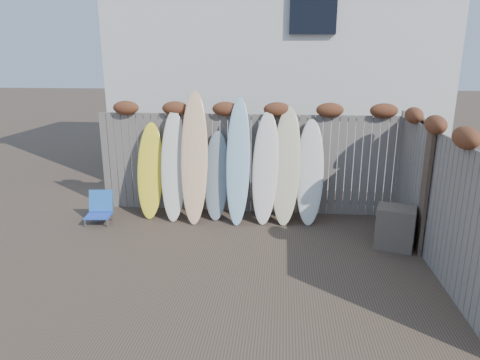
# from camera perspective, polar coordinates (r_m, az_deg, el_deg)

# --- Properties ---
(ground) EXTENTS (80.00, 80.00, 0.00)m
(ground) POSITION_cam_1_polar(r_m,az_deg,el_deg) (6.70, -1.05, -11.07)
(ground) COLOR #493A2D
(back_fence) EXTENTS (6.05, 0.28, 2.24)m
(back_fence) POSITION_cam_1_polar(r_m,az_deg,el_deg) (8.55, 1.20, 3.34)
(back_fence) COLOR slate
(back_fence) RESTS_ON ground
(right_fence) EXTENTS (0.28, 4.40, 2.24)m
(right_fence) POSITION_cam_1_polar(r_m,az_deg,el_deg) (6.86, 24.89, -1.67)
(right_fence) COLOR slate
(right_fence) RESTS_ON ground
(house) EXTENTS (8.50, 5.50, 6.33)m
(house) POSITION_cam_1_polar(r_m,az_deg,el_deg) (12.44, 4.95, 16.52)
(house) COLOR silver
(house) RESTS_ON ground
(beach_chair) EXTENTS (0.51, 0.54, 0.61)m
(beach_chair) POSITION_cam_1_polar(r_m,az_deg,el_deg) (8.63, -18.19, -3.59)
(beach_chair) COLOR blue
(beach_chair) RESTS_ON ground
(wooden_crate) EXTENTS (0.72, 0.65, 0.69)m
(wooden_crate) POSITION_cam_1_polar(r_m,az_deg,el_deg) (7.56, 19.95, -5.96)
(wooden_crate) COLOR #715D55
(wooden_crate) RESTS_ON ground
(lattice_panel) EXTENTS (0.27, 1.35, 2.04)m
(lattice_panel) POSITION_cam_1_polar(r_m,az_deg,el_deg) (7.78, 22.94, -0.45)
(lattice_panel) COLOR #3A2923
(lattice_panel) RESTS_ON ground
(surfboard_0) EXTENTS (0.56, 0.69, 1.84)m
(surfboard_0) POSITION_cam_1_polar(r_m,az_deg,el_deg) (8.60, -11.87, 1.26)
(surfboard_0) COLOR yellow
(surfboard_0) RESTS_ON ground
(surfboard_1) EXTENTS (0.55, 0.78, 2.09)m
(surfboard_1) POSITION_cam_1_polar(r_m,az_deg,el_deg) (8.38, -8.87, 1.93)
(surfboard_1) COLOR beige
(surfboard_1) RESTS_ON ground
(surfboard_2) EXTENTS (0.59, 0.90, 2.46)m
(surfboard_2) POSITION_cam_1_polar(r_m,az_deg,el_deg) (8.20, -6.11, 3.04)
(surfboard_2) COLOR #FFAE74
(surfboard_2) RESTS_ON ground
(surfboard_3) EXTENTS (0.49, 0.61, 1.69)m
(surfboard_3) POSITION_cam_1_polar(r_m,az_deg,el_deg) (8.34, -3.16, 0.60)
(surfboard_3) COLOR gray
(surfboard_3) RESTS_ON ground
(surfboard_4) EXTENTS (0.46, 0.83, 2.35)m
(surfboard_4) POSITION_cam_1_polar(r_m,az_deg,el_deg) (8.09, -0.25, 2.56)
(surfboard_4) COLOR #8FB8D0
(surfboard_4) RESTS_ON ground
(surfboard_5) EXTENTS (0.56, 0.78, 2.09)m
(surfboard_5) POSITION_cam_1_polar(r_m,az_deg,el_deg) (8.14, 3.40, 1.65)
(surfboard_5) COLOR white
(surfboard_5) RESTS_ON ground
(surfboard_6) EXTENTS (0.60, 0.81, 2.18)m
(surfboard_6) POSITION_cam_1_polar(r_m,az_deg,el_deg) (8.13, 6.17, 1.91)
(surfboard_6) COLOR beige
(surfboard_6) RESTS_ON ground
(surfboard_7) EXTENTS (0.55, 0.71, 1.95)m
(surfboard_7) POSITION_cam_1_polar(r_m,az_deg,el_deg) (8.20, 9.31, 1.05)
(surfboard_7) COLOR silver
(surfboard_7) RESTS_ON ground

